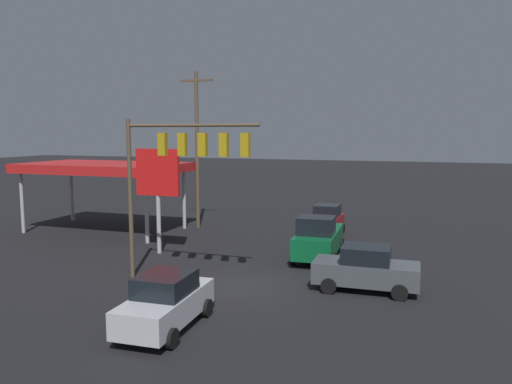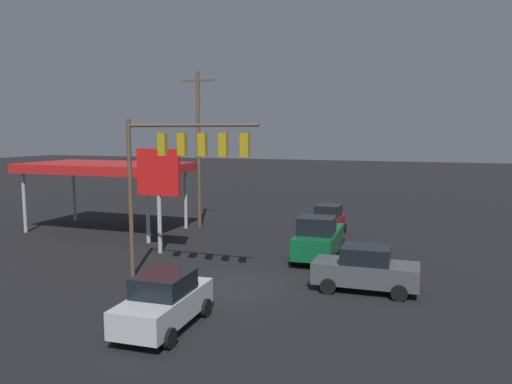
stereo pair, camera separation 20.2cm
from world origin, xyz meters
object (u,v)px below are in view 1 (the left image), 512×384
Objects in this scene: utility_pole at (197,147)px; traffic_signal_assembly at (181,158)px; price_sign at (158,177)px; hatchback_crossing at (326,221)px; sedan_far at (366,269)px; sedan_waiting at (166,302)px; pickup_parked at (318,239)px.

traffic_signal_assembly is at bearing 112.68° from utility_pole.
utility_pole is 7.82m from price_sign.
hatchback_crossing is (-9.11, -0.41, -4.77)m from utility_pole.
hatchback_crossing reaches higher than sedan_far.
hatchback_crossing reaches higher than sedan_waiting.
sedan_waiting is 8.81m from sedan_far.
sedan_waiting is (-1.91, 4.97, -4.65)m from traffic_signal_assembly.
hatchback_crossing is at bearing -108.07° from traffic_signal_assembly.
sedan_waiting is at bearing 112.19° from utility_pole.
pickup_parked is at bearing 162.79° from sedan_waiting.
hatchback_crossing is (-4.07, -12.47, -4.65)m from traffic_signal_assembly.
price_sign is 12.52m from sedan_far.
sedan_waiting is at bearing -5.93° from hatchback_crossing.
utility_pole reaches higher than hatchback_crossing.
sedan_far is at bearing -169.38° from traffic_signal_assembly.
sedan_far is at bearing 20.37° from hatchback_crossing.
price_sign is (3.80, -4.48, -1.34)m from traffic_signal_assembly.
price_sign reaches higher than sedan_waiting.
sedan_waiting is (-5.71, 9.45, -3.31)m from price_sign.
price_sign is at bearing -82.36° from pickup_parked.
price_sign is 1.10× the size of pickup_parked.
sedan_waiting is 0.84× the size of pickup_parked.
traffic_signal_assembly is at bearing -16.95° from hatchback_crossing.
sedan_far is (-5.99, -6.46, 0.00)m from sedan_waiting.
sedan_far is at bearing 30.75° from pickup_parked.
pickup_parked is 6.45m from hatchback_crossing.
pickup_parked reaches higher than sedan_far.
traffic_signal_assembly is 6.02m from price_sign.
utility_pole reaches higher than sedan_waiting.
traffic_signal_assembly is 8.98m from pickup_parked.
price_sign is at bearing -43.43° from hatchback_crossing.
traffic_signal_assembly is at bearing 9.31° from sedan_far.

